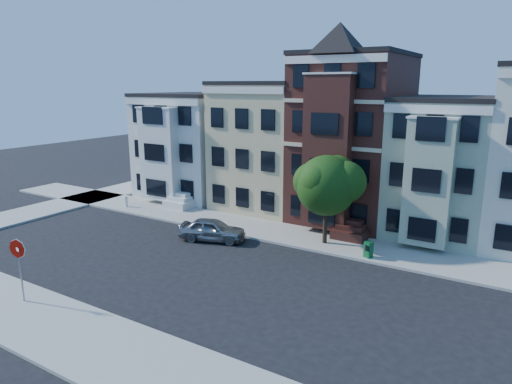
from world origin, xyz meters
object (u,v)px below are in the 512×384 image
Objects in this scene: street_tree at (326,190)px; fire_hydrant at (126,202)px; newspaper_box at (368,250)px; parked_car at (212,230)px; stop_sign at (20,266)px.

street_tree is 9.90× the size of fire_hydrant.
newspaper_box is at bearing -1.72° from fire_hydrant.
street_tree is 1.60× the size of parked_car.
stop_sign is at bearing -107.39° from newspaper_box.
parked_car is 10.08m from newspaper_box.
street_tree is 7.32× the size of newspaper_box.
street_tree reaches higher than newspaper_box.
stop_sign is at bearing -59.04° from fire_hydrant.
newspaper_box is 1.35× the size of fire_hydrant.
newspaper_box is (9.87, 2.04, -0.12)m from parked_car.
stop_sign is (-12.06, -13.87, 1.25)m from newspaper_box.
fire_hydrant is 0.20× the size of stop_sign.
stop_sign is (-8.86, -14.90, -1.77)m from street_tree.
street_tree reaches higher than parked_car.
parked_car is at bearing -155.34° from street_tree.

